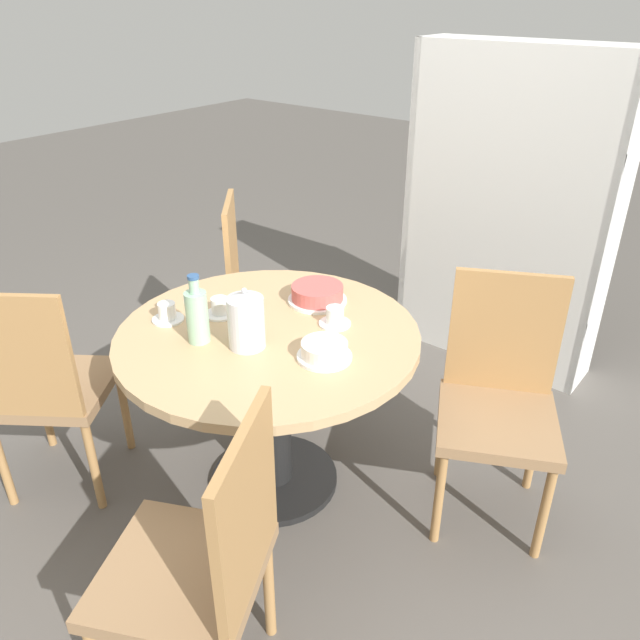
{
  "coord_description": "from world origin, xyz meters",
  "views": [
    {
      "loc": [
        1.37,
        -1.43,
        1.83
      ],
      "look_at": [
        0.0,
        0.3,
        0.63
      ],
      "focal_mm": 35.0,
      "sensor_mm": 36.0,
      "label": 1
    }
  ],
  "objects_px": {
    "chair_a": "(45,385)",
    "cup_b": "(335,318)",
    "chair_d": "(260,287)",
    "cake_main": "(317,294)",
    "chair_c": "(499,398)",
    "water_bottle": "(197,315)",
    "cup_a": "(220,308)",
    "chair_b": "(203,563)",
    "bookshelf": "(503,215)",
    "coffee_pot": "(246,320)",
    "cup_c": "(167,313)",
    "cake_second": "(324,351)"
  },
  "relations": [
    {
      "from": "cake_main",
      "to": "cup_b",
      "type": "distance_m",
      "value": 0.2
    },
    {
      "from": "cake_second",
      "to": "chair_d",
      "type": "bearing_deg",
      "value": 145.44
    },
    {
      "from": "chair_a",
      "to": "chair_c",
      "type": "relative_size",
      "value": 1.0
    },
    {
      "from": "cup_a",
      "to": "cup_b",
      "type": "relative_size",
      "value": 1.0
    },
    {
      "from": "cake_main",
      "to": "cup_a",
      "type": "bearing_deg",
      "value": -124.41
    },
    {
      "from": "cup_a",
      "to": "chair_c",
      "type": "bearing_deg",
      "value": 25.49
    },
    {
      "from": "chair_c",
      "to": "cake_main",
      "type": "relative_size",
      "value": 4.0
    },
    {
      "from": "water_bottle",
      "to": "chair_a",
      "type": "bearing_deg",
      "value": -145.62
    },
    {
      "from": "chair_a",
      "to": "chair_d",
      "type": "xyz_separation_m",
      "value": [
        0.04,
        1.13,
        0.0
      ]
    },
    {
      "from": "chair_d",
      "to": "cup_c",
      "type": "relative_size",
      "value": 7.87
    },
    {
      "from": "coffee_pot",
      "to": "cup_a",
      "type": "bearing_deg",
      "value": 157.29
    },
    {
      "from": "water_bottle",
      "to": "cup_c",
      "type": "bearing_deg",
      "value": 171.99
    },
    {
      "from": "chair_d",
      "to": "coffee_pot",
      "type": "distance_m",
      "value": 1.0
    },
    {
      "from": "bookshelf",
      "to": "cake_main",
      "type": "bearing_deg",
      "value": 78.71
    },
    {
      "from": "water_bottle",
      "to": "cake_second",
      "type": "relative_size",
      "value": 1.35
    },
    {
      "from": "cake_second",
      "to": "cake_main",
      "type": "bearing_deg",
      "value": 131.82
    },
    {
      "from": "cake_main",
      "to": "cup_c",
      "type": "bearing_deg",
      "value": -125.95
    },
    {
      "from": "coffee_pot",
      "to": "cup_c",
      "type": "distance_m",
      "value": 0.38
    },
    {
      "from": "chair_d",
      "to": "chair_a",
      "type": "bearing_deg",
      "value": 136.56
    },
    {
      "from": "coffee_pot",
      "to": "cake_main",
      "type": "xyz_separation_m",
      "value": [
        -0.02,
        0.42,
        -0.07
      ]
    },
    {
      "from": "chair_d",
      "to": "cup_b",
      "type": "xyz_separation_m",
      "value": [
        0.77,
        -0.4,
        0.25
      ]
    },
    {
      "from": "chair_a",
      "to": "chair_b",
      "type": "relative_size",
      "value": 1.0
    },
    {
      "from": "cake_second",
      "to": "cup_a",
      "type": "bearing_deg",
      "value": -179.88
    },
    {
      "from": "chair_a",
      "to": "chair_d",
      "type": "relative_size",
      "value": 1.0
    },
    {
      "from": "chair_a",
      "to": "cup_b",
      "type": "bearing_deg",
      "value": -173.0
    },
    {
      "from": "water_bottle",
      "to": "chair_c",
      "type": "bearing_deg",
      "value": 36.16
    },
    {
      "from": "chair_b",
      "to": "coffee_pot",
      "type": "height_order",
      "value": "same"
    },
    {
      "from": "chair_a",
      "to": "cup_a",
      "type": "relative_size",
      "value": 7.87
    },
    {
      "from": "coffee_pot",
      "to": "cup_a",
      "type": "height_order",
      "value": "coffee_pot"
    },
    {
      "from": "coffee_pot",
      "to": "water_bottle",
      "type": "xyz_separation_m",
      "value": [
        -0.16,
        -0.08,
        0.0
      ]
    },
    {
      "from": "chair_d",
      "to": "cake_main",
      "type": "distance_m",
      "value": 0.71
    },
    {
      "from": "chair_c",
      "to": "cup_a",
      "type": "distance_m",
      "value": 1.09
    },
    {
      "from": "water_bottle",
      "to": "cup_c",
      "type": "xyz_separation_m",
      "value": [
        -0.21,
        0.03,
        -0.07
      ]
    },
    {
      "from": "chair_c",
      "to": "chair_d",
      "type": "relative_size",
      "value": 1.0
    },
    {
      "from": "chair_c",
      "to": "bookshelf",
      "type": "height_order",
      "value": "bookshelf"
    },
    {
      "from": "chair_c",
      "to": "coffee_pot",
      "type": "bearing_deg",
      "value": -168.62
    },
    {
      "from": "chair_c",
      "to": "cake_second",
      "type": "relative_size",
      "value": 4.99
    },
    {
      "from": "chair_c",
      "to": "cake_main",
      "type": "height_order",
      "value": "chair_c"
    },
    {
      "from": "bookshelf",
      "to": "cup_b",
      "type": "bearing_deg",
      "value": 86.93
    },
    {
      "from": "water_bottle",
      "to": "cup_a",
      "type": "distance_m",
      "value": 0.21
    },
    {
      "from": "chair_b",
      "to": "chair_c",
      "type": "height_order",
      "value": "same"
    },
    {
      "from": "cup_a",
      "to": "cake_second",
      "type": "bearing_deg",
      "value": 0.12
    },
    {
      "from": "coffee_pot",
      "to": "cake_second",
      "type": "height_order",
      "value": "coffee_pot"
    },
    {
      "from": "chair_c",
      "to": "cup_a",
      "type": "xyz_separation_m",
      "value": [
        -0.96,
        -0.46,
        0.25
      ]
    },
    {
      "from": "cake_main",
      "to": "cup_c",
      "type": "relative_size",
      "value": 1.97
    },
    {
      "from": "cup_a",
      "to": "chair_b",
      "type": "bearing_deg",
      "value": -47.19
    },
    {
      "from": "bookshelf",
      "to": "chair_d",
      "type": "bearing_deg",
      "value": 47.44
    },
    {
      "from": "bookshelf",
      "to": "cake_second",
      "type": "bearing_deg",
      "value": 91.69
    },
    {
      "from": "chair_a",
      "to": "cake_second",
      "type": "relative_size",
      "value": 4.99
    },
    {
      "from": "chair_c",
      "to": "coffee_pot",
      "type": "relative_size",
      "value": 4.19
    }
  ]
}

